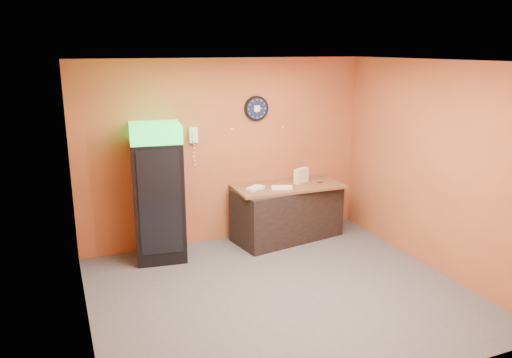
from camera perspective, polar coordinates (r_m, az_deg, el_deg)
floor at (r=6.36m, az=2.76°, el=-12.81°), size 4.50×4.50×0.00m
back_wall at (r=7.65m, az=-3.47°, el=3.13°), size 4.50×0.02×2.80m
left_wall at (r=5.32m, az=-19.60°, el=-2.98°), size 0.02×4.00×2.80m
right_wall at (r=7.07m, az=19.66°, el=1.32°), size 0.02×4.00×2.80m
ceiling at (r=5.63m, az=3.12°, el=13.30°), size 4.50×4.00×0.02m
beverage_cooler at (r=7.10m, az=-11.00°, el=-1.78°), size 0.76×0.77×1.94m
prep_counter at (r=7.89m, az=3.58°, el=-3.86°), size 1.78×1.01×0.84m
wall_clock at (r=7.69m, az=0.04°, el=8.07°), size 0.38×0.06×0.38m
wall_phone at (r=7.39m, az=-7.18°, el=5.01°), size 0.12×0.11×0.23m
butcher_paper at (r=7.76m, az=3.63°, el=-0.78°), size 1.71×0.85×0.04m
sub_roll_stack at (r=7.86m, az=5.19°, el=0.39°), size 0.29×0.20×0.23m
wrapped_sandwich_left at (r=7.47m, az=0.05°, el=-1.06°), size 0.29×0.23×0.04m
wrapped_sandwich_mid at (r=7.50m, az=2.96°, el=-1.00°), size 0.33×0.22×0.04m
wrapped_sandwich_right at (r=7.50m, az=-0.26°, el=-1.00°), size 0.28×0.23×0.04m
kitchen_tool at (r=7.75m, az=2.86°, el=-0.43°), size 0.06×0.06×0.06m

